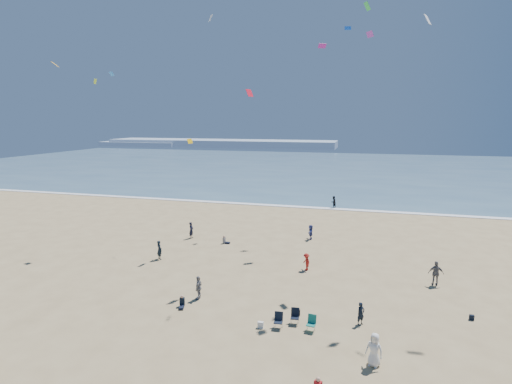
# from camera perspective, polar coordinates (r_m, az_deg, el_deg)

# --- Properties ---
(ocean) EXTENTS (220.00, 100.00, 0.06)m
(ocean) POSITION_cam_1_polar(r_m,az_deg,el_deg) (108.28, 11.21, 3.35)
(ocean) COLOR #476B84
(ocean) RESTS_ON ground
(surf_line) EXTENTS (220.00, 1.20, 0.08)m
(surf_line) POSITION_cam_1_polar(r_m,az_deg,el_deg) (59.14, 7.61, -2.20)
(surf_line) COLOR white
(surf_line) RESTS_ON ground
(headland_far) EXTENTS (110.00, 20.00, 3.20)m
(headland_far) POSITION_cam_1_polar(r_m,az_deg,el_deg) (194.70, -5.07, 6.96)
(headland_far) COLOR #7A8EA8
(headland_far) RESTS_ON ground
(headland_near) EXTENTS (40.00, 14.00, 2.00)m
(headland_near) POSITION_cam_1_polar(r_m,az_deg,el_deg) (207.67, -16.04, 6.65)
(headland_near) COLOR #7A8EA8
(headland_near) RESTS_ON ground
(standing_flyers) EXTENTS (34.62, 52.74, 1.94)m
(standing_flyers) POSITION_cam_1_polar(r_m,az_deg,el_deg) (29.83, 8.86, -13.25)
(standing_flyers) COLOR slate
(standing_flyers) RESTS_ON ground
(seated_group) EXTENTS (15.04, 28.13, 0.84)m
(seated_group) POSITION_cam_1_polar(r_m,az_deg,el_deg) (24.93, 0.36, -19.32)
(seated_group) COLOR white
(seated_group) RESTS_ON ground
(chair_cluster) EXTENTS (2.66, 1.45, 1.00)m
(chair_cluster) POSITION_cam_1_polar(r_m,az_deg,el_deg) (26.03, 5.54, -17.81)
(chair_cluster) COLOR black
(chair_cluster) RESTS_ON ground
(white_tote) EXTENTS (0.35, 0.20, 0.40)m
(white_tote) POSITION_cam_1_polar(r_m,az_deg,el_deg) (26.08, 0.66, -18.44)
(white_tote) COLOR white
(white_tote) RESTS_ON ground
(black_backpack) EXTENTS (0.30, 0.22, 0.38)m
(black_backpack) POSITION_cam_1_polar(r_m,az_deg,el_deg) (27.63, 5.98, -16.78)
(black_backpack) COLOR black
(black_backpack) RESTS_ON ground
(navy_bag) EXTENTS (0.28, 0.18, 0.34)m
(navy_bag) POSITION_cam_1_polar(r_m,az_deg,el_deg) (30.36, 28.44, -15.48)
(navy_bag) COLOR black
(navy_bag) RESTS_ON ground
(kites_aloft) EXTENTS (41.64, 43.73, 27.51)m
(kites_aloft) POSITION_cam_1_polar(r_m,az_deg,el_deg) (26.00, 18.71, 16.10)
(kites_aloft) COLOR green
(kites_aloft) RESTS_ON ground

